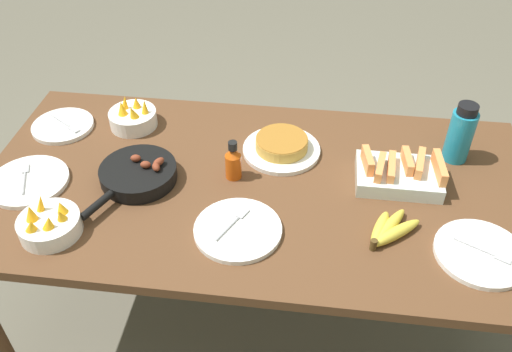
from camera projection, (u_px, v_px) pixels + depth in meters
The scene contains 14 objects.
ground_plane at pixel (256, 314), 2.22m from camera, with size 14.00×14.00×0.00m, color #666051.
dining_table at pixel (256, 202), 1.81m from camera, with size 1.79×0.91×0.71m.
banana_bunch at pixel (388, 230), 1.57m from camera, with size 0.17×0.18×0.04m.
melon_tray at pixel (399, 174), 1.73m from camera, with size 0.27×0.18×0.10m.
skillet at pixel (138, 174), 1.74m from camera, with size 0.25×0.36×0.08m.
frittata_plate_center at pixel (282, 146), 1.86m from camera, with size 0.27×0.27×0.06m.
empty_plate_near_front at pixel (238, 230), 1.58m from camera, with size 0.26×0.26×0.02m.
empty_plate_far_left at pixel (481, 253), 1.51m from camera, with size 0.26×0.26×0.02m.
empty_plate_far_right at pixel (29, 181), 1.75m from camera, with size 0.25×0.25×0.02m.
empty_plate_mid_edge at pixel (63, 126), 1.98m from camera, with size 0.22×0.22×0.02m.
fruit_bowl_mango at pixel (49, 224), 1.56m from camera, with size 0.18×0.18×0.11m.
fruit_bowl_citrus at pixel (133, 117), 1.98m from camera, with size 0.17×0.17×0.11m.
water_bottle at pixel (461, 134), 1.79m from camera, with size 0.08×0.08×0.21m.
hot_sauce_bottle at pixel (233, 162), 1.74m from camera, with size 0.05×0.05×0.14m.
Camera 1 is at (0.17, -1.31, 1.87)m, focal length 38.00 mm.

